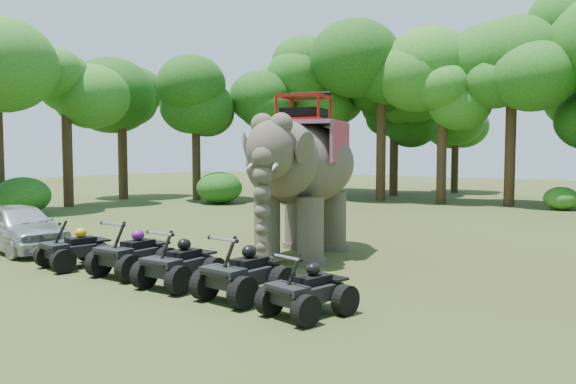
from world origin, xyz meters
name	(u,v)px	position (x,y,z in m)	size (l,w,h in m)	color
ground	(259,272)	(0.00, 0.00, 0.00)	(110.00, 110.00, 0.00)	#47381E
elephant	(303,174)	(-0.43, 2.46, 2.33)	(2.44, 5.54, 4.65)	#4B4136
parked_car	(18,227)	(-7.63, -2.05, 0.72)	(1.69, 4.20, 1.43)	silver
atv_0	(75,243)	(-4.07, -2.41, 0.62)	(1.22, 1.67, 1.24)	black
atv_1	(133,247)	(-2.17, -2.08, 0.67)	(1.31, 1.79, 1.33)	black
atv_2	(179,257)	(-0.40, -2.21, 0.64)	(1.26, 1.72, 1.28)	black
atv_3	(244,266)	(1.41, -2.13, 0.66)	(1.29, 1.77, 1.31)	black
atv_4	(308,284)	(3.09, -2.31, 0.58)	(1.14, 1.56, 1.16)	black
tree_0	(511,124)	(0.00, 21.33, 4.50)	(6.31, 6.31, 9.01)	#195114
tree_26	(67,134)	(-19.05, 6.62, 3.94)	(5.51, 5.51, 7.88)	#195114
tree_27	(122,124)	(-20.85, 11.52, 4.74)	(6.63, 6.63, 9.48)	#195114
tree_28	(196,141)	(-16.69, 13.89, 3.64)	(5.10, 5.10, 7.28)	#195114
tree_29	(258,142)	(-14.20, 16.89, 3.62)	(5.06, 5.06, 7.24)	#195114
tree_30	(320,142)	(-12.05, 20.75, 3.62)	(5.07, 5.07, 7.24)	#195114
tree_31	(381,124)	(-7.37, 20.40, 4.66)	(6.53, 6.53, 9.33)	#195114
tree_32	(442,129)	(-3.58, 20.59, 4.27)	(5.98, 5.98, 8.54)	#195114
tree_35	(319,123)	(-11.80, 20.23, 4.88)	(6.83, 6.83, 9.76)	#195114
tree_37	(394,128)	(-8.52, 24.49, 4.58)	(6.41, 6.41, 9.15)	#195114
tree_38	(455,144)	(-6.16, 29.58, 3.59)	(5.02, 5.02, 7.17)	#195114
tree_39	(298,134)	(-16.78, 24.76, 4.35)	(6.09, 6.09, 8.69)	#195114
tree_43	(335,123)	(-13.98, 25.64, 5.13)	(7.19, 7.19, 10.27)	#195114
tree_44	(394,144)	(-8.70, 24.78, 3.55)	(4.97, 4.97, 7.10)	#195114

